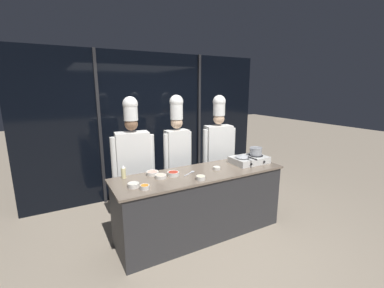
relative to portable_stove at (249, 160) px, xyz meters
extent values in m
plane|color=gray|center=(-0.88, -0.02, -0.98)|extent=(24.00, 24.00, 0.00)
cube|color=black|center=(-0.88, 1.77, 0.37)|extent=(4.71, 0.04, 2.70)
cube|color=#232326|center=(-1.88, 1.73, 0.37)|extent=(0.05, 0.05, 2.70)
cube|color=#232326|center=(0.12, 1.73, 0.37)|extent=(0.05, 0.05, 2.70)
cube|color=#2D2D30|center=(-0.88, -0.02, -0.53)|extent=(2.35, 0.69, 0.90)
cube|color=#756656|center=(-0.88, -0.02, -0.07)|extent=(2.43, 0.73, 0.03)
cube|color=silver|center=(0.00, 0.00, 0.00)|extent=(0.56, 0.36, 0.10)
cylinder|color=black|center=(-0.13, 0.00, 0.05)|extent=(0.22, 0.22, 0.01)
cylinder|color=black|center=(-0.13, -0.19, 0.00)|extent=(0.03, 0.01, 0.03)
cylinder|color=black|center=(0.13, 0.00, 0.05)|extent=(0.22, 0.22, 0.01)
cylinder|color=black|center=(0.13, -0.19, 0.00)|extent=(0.03, 0.01, 0.03)
cylinder|color=#ADAFB5|center=(-0.13, 0.00, 0.06)|extent=(0.23, 0.23, 0.01)
cone|color=#ADAFB5|center=(-0.13, 0.00, 0.08)|extent=(0.25, 0.25, 0.04)
cylinder|color=black|center=(-0.13, -0.21, 0.09)|extent=(0.02, 0.19, 0.02)
cylinder|color=#93969B|center=(0.13, 0.00, 0.12)|extent=(0.19, 0.19, 0.12)
torus|color=#93969B|center=(0.13, 0.00, 0.17)|extent=(0.19, 0.19, 0.01)
torus|color=#93969B|center=(0.02, 0.00, 0.15)|extent=(0.01, 0.05, 0.05)
torus|color=#93969B|center=(0.23, 0.00, 0.15)|extent=(0.01, 0.05, 0.05)
cylinder|color=beige|center=(-1.87, 0.27, 0.02)|extent=(0.06, 0.06, 0.14)
cone|color=white|center=(-1.87, 0.27, 0.10)|extent=(0.05, 0.05, 0.04)
cylinder|color=silver|center=(-0.62, -0.03, -0.03)|extent=(0.10, 0.10, 0.04)
torus|color=silver|center=(-0.62, -0.03, -0.01)|extent=(0.10, 0.10, 0.01)
cylinder|color=silver|center=(-0.62, -0.03, -0.02)|extent=(0.08, 0.08, 0.02)
cylinder|color=silver|center=(-1.27, 0.04, -0.03)|extent=(0.16, 0.16, 0.05)
torus|color=silver|center=(-1.27, 0.04, 0.00)|extent=(0.16, 0.16, 0.01)
cylinder|color=#B22D1E|center=(-1.27, 0.04, -0.02)|extent=(0.13, 0.13, 0.03)
cylinder|color=silver|center=(-1.75, -0.21, -0.03)|extent=(0.11, 0.11, 0.05)
torus|color=silver|center=(-1.75, -0.21, -0.01)|extent=(0.11, 0.11, 0.01)
cylinder|color=orange|center=(-1.75, -0.21, -0.02)|extent=(0.09, 0.09, 0.03)
cylinder|color=silver|center=(-1.50, 0.22, -0.03)|extent=(0.16, 0.16, 0.04)
torus|color=silver|center=(-1.50, 0.22, -0.01)|extent=(0.17, 0.17, 0.01)
cylinder|color=#EAA893|center=(-1.50, 0.22, -0.02)|extent=(0.13, 0.13, 0.02)
cylinder|color=silver|center=(-1.04, -0.27, -0.03)|extent=(0.12, 0.12, 0.05)
torus|color=silver|center=(-1.04, -0.27, 0.00)|extent=(0.12, 0.12, 0.01)
cylinder|color=beige|center=(-1.04, -0.27, -0.01)|extent=(0.10, 0.10, 0.03)
cylinder|color=silver|center=(-1.45, 0.04, -0.03)|extent=(0.15, 0.15, 0.04)
torus|color=silver|center=(-1.45, 0.04, -0.01)|extent=(0.15, 0.15, 0.01)
cylinder|color=beige|center=(-1.45, 0.04, -0.02)|extent=(0.12, 0.12, 0.02)
cylinder|color=silver|center=(-1.85, -0.09, -0.03)|extent=(0.14, 0.14, 0.05)
torus|color=silver|center=(-1.85, -0.09, -0.01)|extent=(0.14, 0.14, 0.01)
cylinder|color=silver|center=(-1.85, -0.09, -0.02)|extent=(0.11, 0.11, 0.03)
cube|color=#B2B5BA|center=(-1.09, -0.02, -0.05)|extent=(0.15, 0.09, 0.01)
ellipsoid|color=#B2B5BA|center=(-0.98, 0.04, -0.04)|extent=(0.09, 0.08, 0.02)
cylinder|color=#4C4C51|center=(-1.48, 0.71, -0.58)|extent=(0.12, 0.12, 0.79)
cylinder|color=#4C4C51|center=(-1.74, 0.74, -0.58)|extent=(0.12, 0.12, 0.79)
cube|color=white|center=(-1.61, 0.72, 0.14)|extent=(0.51, 0.31, 0.64)
cylinder|color=white|center=(-1.35, 0.65, 0.11)|extent=(0.10, 0.10, 0.59)
cylinder|color=white|center=(-1.88, 0.72, 0.11)|extent=(0.10, 0.10, 0.59)
sphere|color=brown|center=(-1.61, 0.72, 0.57)|extent=(0.19, 0.19, 0.19)
cylinder|color=white|center=(-1.61, 0.72, 0.74)|extent=(0.20, 0.20, 0.23)
sphere|color=white|center=(-1.61, 0.72, 0.86)|extent=(0.21, 0.21, 0.21)
cylinder|color=#4C4C51|center=(-0.80, 0.69, -0.59)|extent=(0.10, 0.10, 0.78)
cylinder|color=#4C4C51|center=(-1.01, 0.68, -0.59)|extent=(0.10, 0.10, 0.78)
cube|color=white|center=(-0.90, 0.68, 0.12)|extent=(0.37, 0.20, 0.63)
cylinder|color=white|center=(-0.70, 0.66, 0.11)|extent=(0.07, 0.07, 0.58)
cylinder|color=white|center=(-1.11, 0.65, 0.11)|extent=(0.07, 0.07, 0.58)
sphere|color=beige|center=(-0.90, 0.68, 0.55)|extent=(0.19, 0.19, 0.19)
cylinder|color=white|center=(-0.90, 0.68, 0.74)|extent=(0.20, 0.20, 0.27)
sphere|color=white|center=(-0.90, 0.68, 0.87)|extent=(0.21, 0.21, 0.21)
cylinder|color=#232326|center=(-0.01, 0.63, -0.58)|extent=(0.12, 0.12, 0.79)
cylinder|color=#232326|center=(-0.26, 0.67, -0.58)|extent=(0.12, 0.12, 0.79)
cube|color=white|center=(-0.13, 0.65, 0.13)|extent=(0.49, 0.31, 0.64)
cylinder|color=white|center=(0.11, 0.57, 0.11)|extent=(0.09, 0.09, 0.59)
cylinder|color=white|center=(-0.39, 0.65, 0.11)|extent=(0.09, 0.09, 0.59)
sphere|color=beige|center=(-0.13, 0.65, 0.57)|extent=(0.19, 0.19, 0.19)
cylinder|color=white|center=(-0.13, 0.65, 0.74)|extent=(0.20, 0.20, 0.23)
sphere|color=white|center=(-0.13, 0.65, 0.86)|extent=(0.21, 0.21, 0.21)
camera|label=1|loc=(-2.62, -2.89, 1.10)|focal=24.00mm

